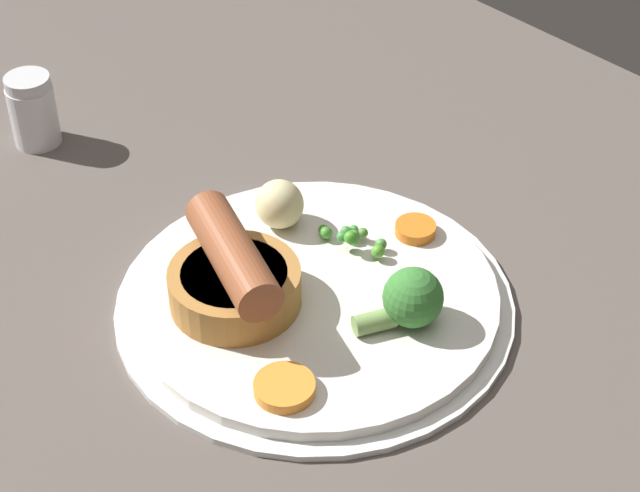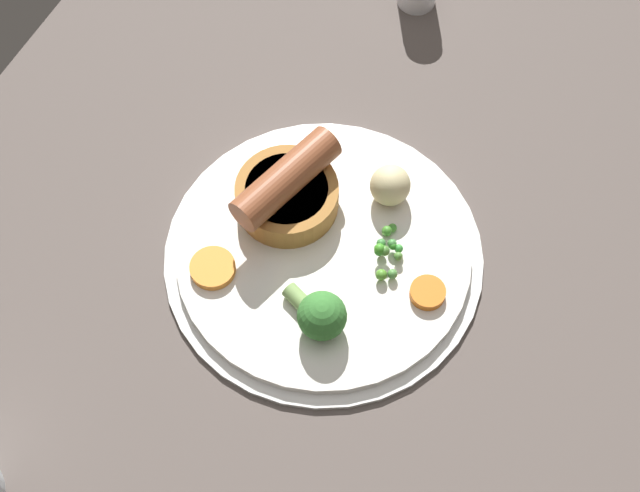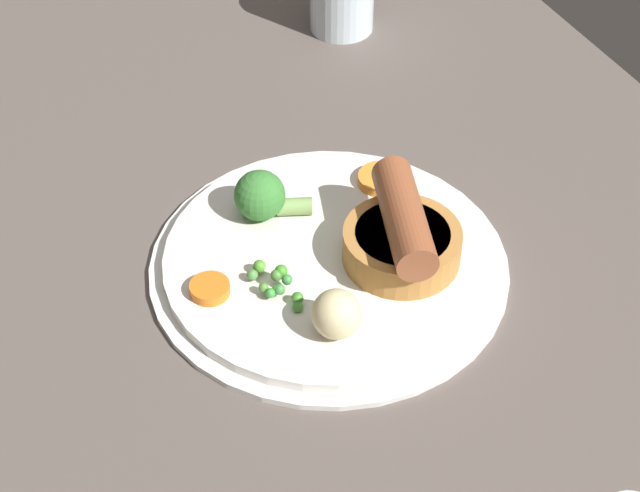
{
  "view_description": "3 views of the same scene",
  "coord_description": "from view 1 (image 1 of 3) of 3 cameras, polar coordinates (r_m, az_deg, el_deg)",
  "views": [
    {
      "loc": [
        -45.59,
        38.71,
        53.63
      ],
      "look_at": [
        -2.56,
        0.96,
        6.26
      ],
      "focal_mm": 60.0,
      "sensor_mm": 36.0,
      "label": 1
    },
    {
      "loc": [
        -36.36,
        -12.09,
        71.93
      ],
      "look_at": [
        -5.13,
        2.85,
        6.54
      ],
      "focal_mm": 50.0,
      "sensor_mm": 36.0,
      "label": 2
    },
    {
      "loc": [
        48.34,
        -22.68,
        61.19
      ],
      "look_at": [
        -3.1,
        1.61,
        6.88
      ],
      "focal_mm": 60.0,
      "sensor_mm": 36.0,
      "label": 3
    }
  ],
  "objects": [
    {
      "name": "carrot_slice_3",
      "position": [
        0.78,
        5.11,
        0.9
      ],
      "size": [
        4.13,
        4.13,
        0.82
      ],
      "primitive_type": "cylinder",
      "rotation": [
        0.0,
        0.0,
        3.7
      ],
      "color": "orange",
      "rests_on": "dinner_plate"
    },
    {
      "name": "salt_shaker",
      "position": [
        0.92,
        -15.07,
        7.0
      ],
      "size": [
        3.91,
        3.91,
        6.21
      ],
      "color": "silver",
      "rests_on": "dining_table"
    },
    {
      "name": "dining_table",
      "position": [
        0.79,
        -0.7,
        -1.47
      ],
      "size": [
        110.0,
        80.0,
        3.0
      ],
      "primitive_type": "cube",
      "color": "#564C47",
      "rests_on": "ground"
    },
    {
      "name": "sausage_pudding",
      "position": [
        0.71,
        -4.6,
        -1.64
      ],
      "size": [
        10.95,
        8.97,
        5.81
      ],
      "rotation": [
        0.0,
        0.0,
        2.83
      ],
      "color": "#AD7538",
      "rests_on": "dinner_plate"
    },
    {
      "name": "potato_chunk_0",
      "position": [
        0.78,
        -2.19,
        2.24
      ],
      "size": [
        3.88,
        3.82,
        3.68
      ],
      "primitive_type": "ellipsoid",
      "rotation": [
        0.0,
        0.0,
        1.65
      ],
      "color": "beige",
      "rests_on": "dinner_plate"
    },
    {
      "name": "carrot_slice_0",
      "position": [
        0.67,
        -1.91,
        -7.55
      ],
      "size": [
        5.29,
        5.29,
        0.78
      ],
      "primitive_type": "cylinder",
      "rotation": [
        0.0,
        0.0,
        3.66
      ],
      "color": "orange",
      "rests_on": "dinner_plate"
    },
    {
      "name": "pea_pile",
      "position": [
        0.77,
        1.76,
        0.46
      ],
      "size": [
        5.1,
        2.94,
        1.92
      ],
      "color": "#4B893F",
      "rests_on": "dinner_plate"
    },
    {
      "name": "dinner_plate",
      "position": [
        0.74,
        -0.28,
        -2.87
      ],
      "size": [
        27.66,
        27.66,
        1.4
      ],
      "color": "silver",
      "rests_on": "dining_table"
    },
    {
      "name": "broccoli_floret_near",
      "position": [
        0.7,
        4.78,
        -2.88
      ],
      "size": [
        4.2,
        6.03,
        4.06
      ],
      "rotation": [
        0.0,
        0.0,
        4.33
      ],
      "color": "#387A33",
      "rests_on": "dinner_plate"
    }
  ]
}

